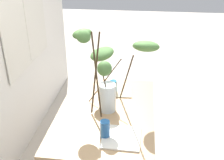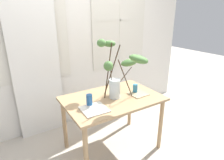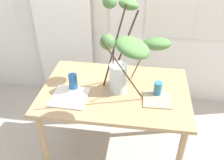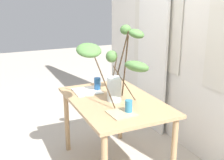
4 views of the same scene
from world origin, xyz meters
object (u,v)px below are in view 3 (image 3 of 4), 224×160
Objects in this scene: drinking_glass_blue_left at (73,82)px; plate_square_left at (70,97)px; plate_square_right at (157,99)px; dining_table at (115,99)px; vase_with_branches at (129,51)px; drinking_glass_blue_right at (158,89)px.

drinking_glass_blue_left is 0.13m from plate_square_left.
plate_square_right is at bearing 5.80° from plate_square_left.
plate_square_right is at bearing -4.18° from drinking_glass_blue_left.
dining_table is at bearing 25.03° from plate_square_left.
plate_square_left reaches higher than dining_table.
dining_table is 0.48m from vase_with_branches.
drinking_glass_blue_right is (0.68, 0.02, -0.01)m from drinking_glass_blue_left.
plate_square_right reaches higher than dining_table.
drinking_glass_blue_right reaches higher than dining_table.
drinking_glass_blue_right reaches higher than plate_square_left.
drinking_glass_blue_right is 0.69m from plate_square_left.
drinking_glass_blue_left reaches higher than drinking_glass_blue_right.
dining_table is 5.57× the size of plate_square_right.
drinking_glass_blue_left is 0.50× the size of plate_square_left.
dining_table is 8.75× the size of drinking_glass_blue_left.
drinking_glass_blue_right is 0.09m from plate_square_right.
plate_square_right is at bearing -91.88° from drinking_glass_blue_right.
dining_table is 0.39m from plate_square_left.
drinking_glass_blue_left is 0.68m from plate_square_right.
drinking_glass_blue_right is at bearing 11.33° from plate_square_left.
plate_square_left is (-0.68, -0.14, -0.05)m from drinking_glass_blue_right.
dining_table is at bearing 6.74° from drinking_glass_blue_left.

